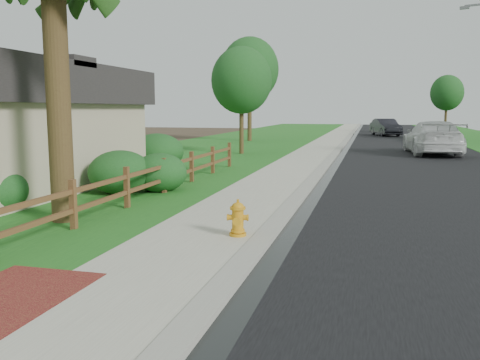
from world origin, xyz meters
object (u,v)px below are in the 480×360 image
(ranch_fence, at_px, (147,179))
(white_suv, at_px, (433,138))
(dark_car_mid, at_px, (435,132))
(fire_hydrant, at_px, (238,219))

(ranch_fence, height_order, white_suv, white_suv)
(ranch_fence, distance_m, dark_car_mid, 31.69)
(fire_hydrant, relative_size, dark_car_mid, 0.16)
(ranch_fence, distance_m, white_suv, 19.93)
(white_suv, bearing_deg, ranch_fence, 58.34)
(ranch_fence, relative_size, white_suv, 2.65)
(ranch_fence, bearing_deg, dark_car_mid, 70.07)
(fire_hydrant, xyz_separation_m, dark_car_mid, (7.30, 33.25, 0.33))
(ranch_fence, relative_size, fire_hydrant, 23.63)
(fire_hydrant, bearing_deg, white_suv, 74.67)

